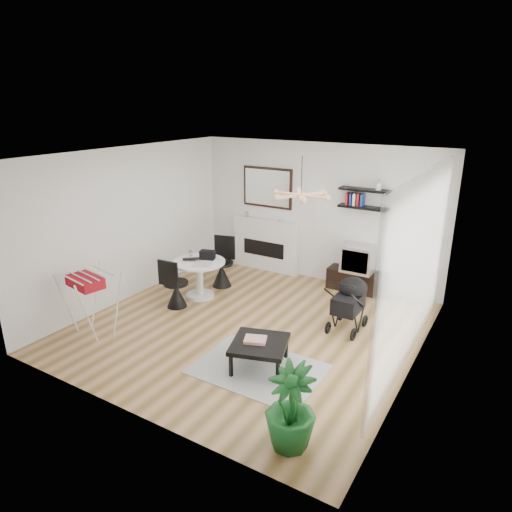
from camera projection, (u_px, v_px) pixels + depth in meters
The scene contains 25 objects.
floor at pixel (249, 327), 7.29m from camera, with size 5.00×5.00×0.00m, color brown.
ceiling at pixel (248, 155), 6.41m from camera, with size 5.00×5.00×0.00m, color white.
wall_back at pixel (317, 213), 8.87m from camera, with size 5.00×5.00×0.00m, color white.
wall_left at pixel (129, 224), 8.07m from camera, with size 5.00×5.00×0.00m, color white.
wall_right at pixel (420, 278), 5.62m from camera, with size 5.00×5.00×0.00m, color white.
sheer_curtain at pixel (416, 272), 5.83m from camera, with size 0.04×3.60×2.60m, color white.
fireplace at pixel (266, 238), 9.56m from camera, with size 1.50×0.17×2.16m.
shelf_lower at pixel (363, 207), 8.22m from camera, with size 0.90×0.25×0.04m, color black.
shelf_upper at pixel (364, 190), 8.11m from camera, with size 0.90×0.25×0.04m, color black.
pendant_lamp at pixel (301, 195), 6.49m from camera, with size 0.90×0.90×0.10m, color tan, non-canonical shape.
tv_console at pixel (356, 281), 8.61m from camera, with size 1.08×0.38×0.40m, color black.
crt_tv at pixel (359, 258), 8.45m from camera, with size 0.58×0.50×0.50m.
dining_table at pixel (199, 273), 8.26m from camera, with size 0.95×0.95×0.69m.
laptop at pixel (192, 260), 8.19m from camera, with size 0.35×0.22×0.03m, color black.
black_bag at pixel (207, 255), 8.27m from camera, with size 0.26×0.16×0.16m, color black.
newspaper at pixel (202, 265), 7.99m from camera, with size 0.31×0.26×0.01m, color beige.
drinking_glass at pixel (191, 253), 8.45m from camera, with size 0.06×0.06×0.10m, color white.
chair_far at pixel (222, 271), 8.82m from camera, with size 0.49×0.50×0.96m.
chair_near at pixel (176, 292), 7.90m from camera, with size 0.43×0.44×0.90m.
drying_rack at pixel (92, 303), 6.88m from camera, with size 0.77×0.74×1.00m.
stroller at pixel (349, 305), 7.12m from camera, with size 0.47×0.77×0.92m.
rug at pixel (258, 369), 6.13m from camera, with size 1.67×1.21×0.01m, color #A9A9A9.
coffee_table at pixel (260, 345), 6.08m from camera, with size 0.91×0.91×0.37m.
magazines at pixel (255, 340), 6.08m from camera, with size 0.29×0.23×0.04m, color #D94A36.
potted_plant at pixel (290, 407), 4.64m from camera, with size 0.53×0.53×0.95m, color #195A23.
Camera 1 is at (3.47, -5.53, 3.43)m, focal length 32.00 mm.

